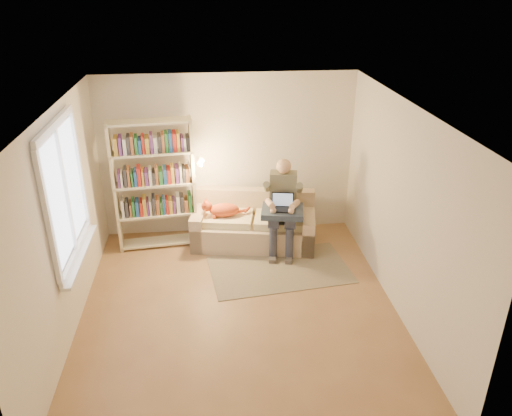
{
  "coord_description": "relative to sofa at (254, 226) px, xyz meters",
  "views": [
    {
      "loc": [
        -0.33,
        -5.26,
        3.92
      ],
      "look_at": [
        0.32,
        1.0,
        0.95
      ],
      "focal_mm": 35.0,
      "sensor_mm": 36.0,
      "label": 1
    }
  ],
  "objects": [
    {
      "name": "wall_left",
      "position": [
        -2.37,
        -1.74,
        1.01
      ],
      "size": [
        0.02,
        4.5,
        2.6
      ],
      "primitive_type": "cube",
      "color": "silver",
      "rests_on": "floor"
    },
    {
      "name": "person",
      "position": [
        0.42,
        -0.23,
        0.51
      ],
      "size": [
        0.51,
        0.71,
        1.44
      ],
      "rotation": [
        0.0,
        0.0,
        -0.18
      ],
      "color": "#696A56",
      "rests_on": "sofa"
    },
    {
      "name": "wall_right",
      "position": [
        1.63,
        -1.74,
        1.01
      ],
      "size": [
        0.02,
        4.5,
        2.6
      ],
      "primitive_type": "cube",
      "color": "silver",
      "rests_on": "floor"
    },
    {
      "name": "blanket",
      "position": [
        0.4,
        -0.37,
        0.41
      ],
      "size": [
        0.69,
        0.6,
        0.09
      ],
      "primitive_type": "cube",
      "rotation": [
        0.0,
        0.0,
        -0.18
      ],
      "color": "#283446",
      "rests_on": "person"
    },
    {
      "name": "wall_front",
      "position": [
        -0.37,
        -3.99,
        1.01
      ],
      "size": [
        4.0,
        0.02,
        2.6
      ],
      "primitive_type": "cube",
      "color": "silver",
      "rests_on": "floor"
    },
    {
      "name": "wall_back",
      "position": [
        -0.37,
        0.51,
        1.01
      ],
      "size": [
        4.0,
        0.02,
        2.6
      ],
      "primitive_type": "cube",
      "color": "silver",
      "rests_on": "floor"
    },
    {
      "name": "floor",
      "position": [
        -0.37,
        -1.74,
        -0.29
      ],
      "size": [
        4.5,
        4.5,
        0.0
      ],
      "primitive_type": "plane",
      "color": "olive",
      "rests_on": "ground"
    },
    {
      "name": "window",
      "position": [
        -2.31,
        -1.54,
        1.08
      ],
      "size": [
        0.12,
        1.52,
        1.69
      ],
      "color": "white",
      "rests_on": "wall_left"
    },
    {
      "name": "cat",
      "position": [
        -0.48,
        -0.04,
        0.33
      ],
      "size": [
        0.71,
        0.32,
        0.26
      ],
      "rotation": [
        0.0,
        0.0,
        -0.18
      ],
      "color": "orange",
      "rests_on": "sofa"
    },
    {
      "name": "sofa",
      "position": [
        0.0,
        0.0,
        0.0
      ],
      "size": [
        2.02,
        1.18,
        0.81
      ],
      "rotation": [
        0.0,
        0.0,
        -0.18
      ],
      "color": "tan",
      "rests_on": "floor"
    },
    {
      "name": "rug",
      "position": [
        0.29,
        -0.86,
        -0.29
      ],
      "size": [
        2.12,
        1.41,
        0.01
      ],
      "primitive_type": "cube",
      "rotation": [
        0.0,
        0.0,
        0.12
      ],
      "color": "gray",
      "rests_on": "floor"
    },
    {
      "name": "ceiling",
      "position": [
        -0.37,
        -1.74,
        2.31
      ],
      "size": [
        4.0,
        4.5,
        0.02
      ],
      "primitive_type": "cube",
      "color": "white",
      "rests_on": "wall_back"
    },
    {
      "name": "bookshelf",
      "position": [
        -1.5,
        0.08,
        0.83
      ],
      "size": [
        1.37,
        0.43,
        2.04
      ],
      "rotation": [
        0.0,
        0.0,
        0.1
      ],
      "color": "beige",
      "rests_on": "floor"
    },
    {
      "name": "laptop",
      "position": [
        0.4,
        -0.36,
        0.51
      ],
      "size": [
        0.37,
        0.32,
        0.29
      ],
      "rotation": [
        0.0,
        0.0,
        -0.18
      ],
      "color": "black",
      "rests_on": "blanket"
    }
  ]
}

